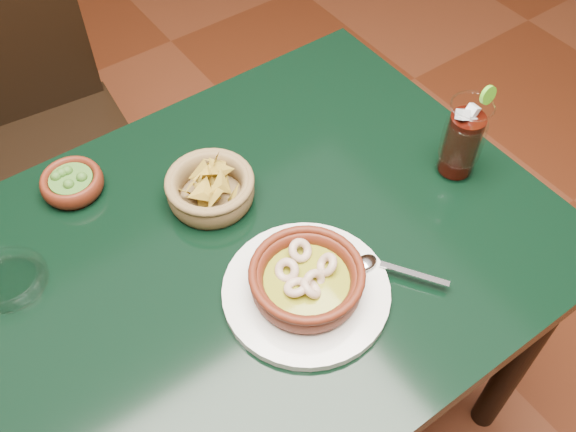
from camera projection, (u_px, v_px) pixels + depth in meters
ground at (240, 430)px, 1.66m from camera, size 7.00×7.00×0.00m
dining_table at (218, 299)px, 1.15m from camera, size 1.20×0.80×0.75m
dining_chair at (31, 137)px, 1.56m from camera, size 0.50×0.50×1.00m
shrimp_plate at (307, 283)px, 1.02m from camera, size 0.33×0.27×0.08m
chip_basket at (210, 188)px, 1.15m from camera, size 0.19×0.19×0.12m
guacamole_ramekin at (72, 182)px, 1.17m from camera, size 0.13×0.13×0.04m
cola_drink at (463, 139)px, 1.15m from camera, size 0.16×0.16×0.18m
glass_ashtray at (9, 280)px, 1.04m from camera, size 0.13×0.13×0.03m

